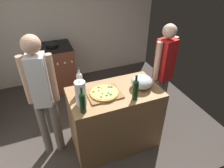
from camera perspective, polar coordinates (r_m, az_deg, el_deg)
ground_plane at (r=3.50m, az=-6.68°, el=-8.33°), size 3.80×3.31×0.02m
kitchen_wall_rear at (r=4.13m, az=-13.64°, el=18.42°), size 3.80×0.10×2.60m
counter at (r=2.70m, az=0.80°, el=-9.94°), size 1.15×0.64×0.89m
cutting_board at (r=2.37m, az=-2.25°, el=-2.88°), size 0.40×0.32×0.02m
pizza at (r=2.35m, az=-2.26°, el=-2.46°), size 0.35×0.35×0.03m
mixing_bowl at (r=2.48m, az=8.62°, el=0.64°), size 0.27×0.27×0.17m
paper_towel_roll at (r=2.16m, az=-9.06°, el=-2.71°), size 0.12×0.12×0.30m
wine_bottle_green at (r=2.35m, az=-9.30°, el=0.58°), size 0.07×0.07×0.34m
wine_bottle_dark at (r=2.23m, az=6.84°, el=-1.39°), size 0.07×0.07×0.33m
wine_bottle_amber at (r=2.06m, az=-8.53°, el=-5.11°), size 0.07×0.07×0.32m
stove at (r=4.02m, az=-15.67°, el=4.61°), size 0.63×0.63×0.94m
person_in_stripes at (r=2.41m, az=-19.43°, el=-2.88°), size 0.35×0.24×1.67m
person_in_red at (r=2.95m, az=14.64°, el=3.86°), size 0.38×0.25×1.58m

